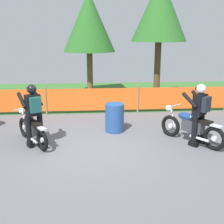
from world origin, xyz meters
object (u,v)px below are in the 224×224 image
at_px(motorcycle_lead, 32,128).
at_px(motorcycle_trailing, 191,127).
at_px(rider_trailing, 199,111).
at_px(rider_lead, 33,112).
at_px(oil_drum, 115,118).

distance_m(motorcycle_lead, motorcycle_trailing, 4.40).
bearing_deg(rider_trailing, rider_lead, 49.16).
xyz_separation_m(rider_lead, oil_drum, (2.25, 1.00, -0.51)).
height_order(motorcycle_trailing, oil_drum, motorcycle_trailing).
height_order(rider_lead, oil_drum, rider_lead).
bearing_deg(motorcycle_trailing, rider_lead, 51.40).
bearing_deg(oil_drum, rider_trailing, -30.69).
bearing_deg(motorcycle_lead, motorcycle_trailing, -126.12).
height_order(motorcycle_trailing, rider_trailing, rider_trailing).
height_order(motorcycle_trailing, rider_lead, rider_lead).
relative_size(motorcycle_lead, rider_trailing, 0.98).
bearing_deg(motorcycle_lead, oil_drum, -103.09).
xyz_separation_m(motorcycle_trailing, rider_trailing, (0.14, -0.18, 0.48)).
xyz_separation_m(motorcycle_trailing, oil_drum, (-2.03, 1.11, -0.03)).
bearing_deg(rider_lead, motorcycle_trailing, -123.91).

